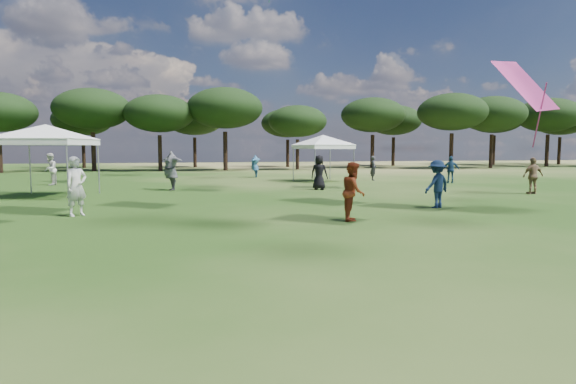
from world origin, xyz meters
name	(u,v)px	position (x,y,z in m)	size (l,w,h in m)	color
tree_line	(213,113)	(2.39, 47.41, 5.42)	(108.78, 17.63, 7.77)	black
tent_left	(46,127)	(-6.49, 21.53, 2.89)	(6.44, 6.44, 3.32)	gray
tent_right	(323,137)	(7.59, 27.98, 2.72)	(5.68, 5.68, 3.14)	gray
festival_crowd	(179,174)	(-1.12, 22.41, 0.87)	(29.15, 22.19, 1.93)	maroon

